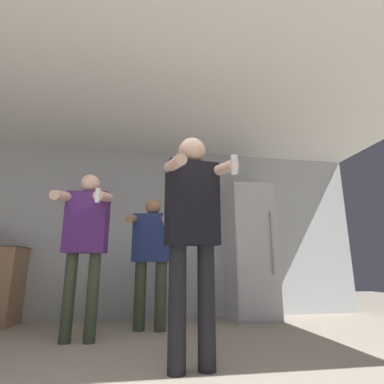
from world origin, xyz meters
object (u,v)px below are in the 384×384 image
object	(u,v)px
person_spectator_back	(152,252)
refrigerator	(250,251)
person_woman_foreground	(192,224)
person_man_side	(86,234)

from	to	relation	value
person_spectator_back	refrigerator	bearing A→B (deg)	20.14
person_woman_foreground	person_spectator_back	bearing A→B (deg)	100.01
refrigerator	person_spectator_back	xyz separation A→B (m)	(-1.45, -0.53, -0.05)
refrigerator	person_spectator_back	size ratio (longest dim) A/B	1.22
person_man_side	person_woman_foreground	bearing A→B (deg)	-46.03
person_man_side	person_spectator_back	xyz separation A→B (m)	(0.71, 0.46, -0.15)
refrigerator	person_man_side	world-z (taller)	refrigerator
refrigerator	person_woman_foreground	xyz separation A→B (m)	(-1.19, -1.99, 0.09)
person_woman_foreground	person_spectator_back	size ratio (longest dim) A/B	1.13
person_man_side	person_spectator_back	distance (m)	0.86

